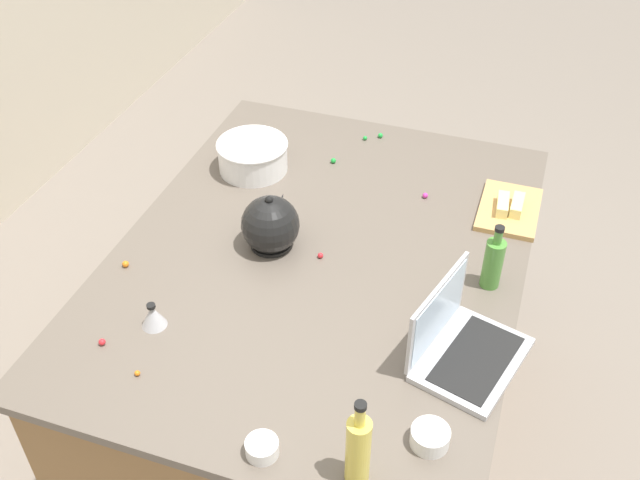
# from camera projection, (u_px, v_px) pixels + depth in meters

# --- Properties ---
(ground_plane) EXTENTS (12.00, 12.00, 0.00)m
(ground_plane) POSITION_uv_depth(u_px,v_px,m) (320.00, 430.00, 2.83)
(ground_plane) COLOR slate
(island_counter) EXTENTS (1.61, 1.22, 0.90)m
(island_counter) POSITION_uv_depth(u_px,v_px,m) (320.00, 351.00, 2.54)
(island_counter) COLOR olive
(island_counter) RESTS_ON ground
(laptop) EXTENTS (0.36, 0.30, 0.22)m
(laptop) POSITION_uv_depth(u_px,v_px,m) (461.00, 344.00, 1.90)
(laptop) COLOR #B7B7BC
(laptop) RESTS_ON island_counter
(mixing_bowl_large) EXTENTS (0.25, 0.25, 0.11)m
(mixing_bowl_large) POSITION_uv_depth(u_px,v_px,m) (253.00, 155.00, 2.57)
(mixing_bowl_large) COLOR white
(mixing_bowl_large) RESTS_ON island_counter
(bottle_oil) EXTENTS (0.06, 0.06, 0.26)m
(bottle_oil) POSITION_uv_depth(u_px,v_px,m) (358.00, 449.00, 1.59)
(bottle_oil) COLOR #DBC64C
(bottle_oil) RESTS_ON island_counter
(bottle_olive) EXTENTS (0.06, 0.06, 0.21)m
(bottle_olive) POSITION_uv_depth(u_px,v_px,m) (493.00, 262.00, 2.09)
(bottle_olive) COLOR #4C8C38
(bottle_olive) RESTS_ON island_counter
(kettle) EXTENTS (0.21, 0.18, 0.20)m
(kettle) POSITION_uv_depth(u_px,v_px,m) (270.00, 225.00, 2.23)
(kettle) COLOR black
(kettle) RESTS_ON island_counter
(cutting_board) EXTENTS (0.28, 0.19, 0.02)m
(cutting_board) POSITION_uv_depth(u_px,v_px,m) (509.00, 209.00, 2.41)
(cutting_board) COLOR tan
(cutting_board) RESTS_ON island_counter
(butter_stick_left) EXTENTS (0.11, 0.04, 0.04)m
(butter_stick_left) POSITION_uv_depth(u_px,v_px,m) (517.00, 205.00, 2.38)
(butter_stick_left) COLOR #F4E58C
(butter_stick_left) RESTS_ON cutting_board
(butter_stick_right) EXTENTS (0.11, 0.05, 0.04)m
(butter_stick_right) POSITION_uv_depth(u_px,v_px,m) (503.00, 205.00, 2.38)
(butter_stick_right) COLOR #F4E58C
(butter_stick_right) RESTS_ON cutting_board
(ramekin_small) EXTENTS (0.08, 0.08, 0.04)m
(ramekin_small) POSITION_uv_depth(u_px,v_px,m) (262.00, 448.00, 1.69)
(ramekin_small) COLOR white
(ramekin_small) RESTS_ON island_counter
(ramekin_medium) EXTENTS (0.09, 0.09, 0.05)m
(ramekin_medium) POSITION_uv_depth(u_px,v_px,m) (430.00, 437.00, 1.71)
(ramekin_medium) COLOR white
(ramekin_medium) RESTS_ON island_counter
(kitchen_timer) EXTENTS (0.07, 0.07, 0.08)m
(kitchen_timer) POSITION_uv_depth(u_px,v_px,m) (153.00, 316.00, 1.99)
(kitchen_timer) COLOR #B2B2B7
(kitchen_timer) RESTS_ON island_counter
(candy_0) EXTENTS (0.02, 0.02, 0.02)m
(candy_0) POSITION_uv_depth(u_px,v_px,m) (381.00, 136.00, 2.76)
(candy_0) COLOR green
(candy_0) RESTS_ON island_counter
(candy_1) EXTENTS (0.02, 0.02, 0.02)m
(candy_1) POSITION_uv_depth(u_px,v_px,m) (102.00, 342.00, 1.95)
(candy_1) COLOR red
(candy_1) RESTS_ON island_counter
(candy_2) EXTENTS (0.02, 0.02, 0.02)m
(candy_2) POSITION_uv_depth(u_px,v_px,m) (333.00, 161.00, 2.63)
(candy_2) COLOR green
(candy_2) RESTS_ON island_counter
(candy_3) EXTENTS (0.01, 0.01, 0.01)m
(candy_3) POSITION_uv_depth(u_px,v_px,m) (137.00, 373.00, 1.87)
(candy_3) COLOR orange
(candy_3) RESTS_ON island_counter
(candy_4) EXTENTS (0.02, 0.02, 0.02)m
(candy_4) POSITION_uv_depth(u_px,v_px,m) (125.00, 264.00, 2.20)
(candy_4) COLOR orange
(candy_4) RESTS_ON island_counter
(candy_5) EXTENTS (0.02, 0.02, 0.02)m
(candy_5) POSITION_uv_depth(u_px,v_px,m) (320.00, 255.00, 2.23)
(candy_5) COLOR red
(candy_5) RESTS_ON island_counter
(candy_7) EXTENTS (0.02, 0.02, 0.02)m
(candy_7) POSITION_uv_depth(u_px,v_px,m) (425.00, 195.00, 2.47)
(candy_7) COLOR #CC3399
(candy_7) RESTS_ON island_counter
(candy_8) EXTENTS (0.02, 0.02, 0.02)m
(candy_8) POSITION_uv_depth(u_px,v_px,m) (365.00, 138.00, 2.75)
(candy_8) COLOR green
(candy_8) RESTS_ON island_counter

